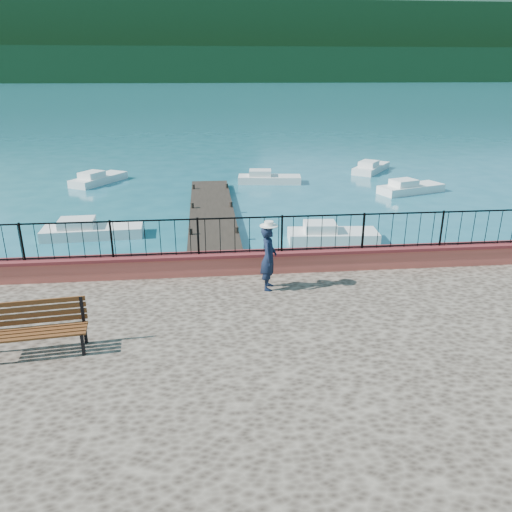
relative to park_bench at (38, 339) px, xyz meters
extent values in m
plane|color=#19596B|center=(5.55, -0.06, -1.50)|extent=(2000.00, 2000.00, 0.00)
cube|color=#BE4F44|center=(5.55, 3.64, -0.01)|extent=(28.00, 0.46, 0.58)
cube|color=black|center=(5.55, 3.64, 0.75)|extent=(27.00, 0.05, 0.95)
cube|color=#2D231C|center=(3.55, 11.94, -1.35)|extent=(2.00, 16.00, 0.30)
cube|color=black|center=(5.55, 299.94, 7.50)|extent=(900.00, 60.00, 18.00)
cube|color=black|center=(5.55, 359.94, 20.50)|extent=(900.00, 120.00, 44.00)
ellipsoid|color=#142D23|center=(225.55, 559.94, -1.50)|extent=(448.00, 384.00, 180.00)
cube|color=black|center=(0.00, -0.04, -0.08)|extent=(1.87, 0.75, 0.45)
cube|color=brown|center=(-0.03, 0.24, 0.43)|extent=(1.82, 0.28, 0.56)
imported|color=black|center=(4.75, 2.54, 0.51)|extent=(0.51, 0.66, 1.62)
cylinder|color=white|center=(4.75, 2.54, 1.38)|extent=(0.44, 0.44, 0.12)
cube|color=silver|center=(-1.28, 10.97, -1.10)|extent=(3.97, 1.52, 0.80)
cube|color=silver|center=(8.18, 9.39, -1.10)|extent=(3.56, 1.57, 0.80)
cube|color=white|center=(14.52, 17.11, -1.10)|extent=(3.92, 2.43, 0.80)
cube|color=silver|center=(-2.99, 21.43, -1.10)|extent=(3.03, 3.87, 0.80)
cube|color=silver|center=(7.11, 20.41, -1.10)|extent=(3.82, 1.75, 0.80)
cube|color=silver|center=(14.28, 23.27, -1.10)|extent=(3.33, 3.83, 0.80)
camera|label=1|loc=(3.27, -8.74, 4.80)|focal=35.00mm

